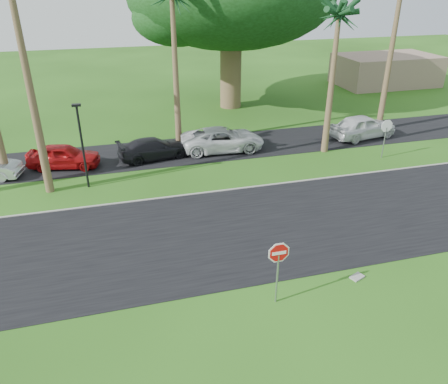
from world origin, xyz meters
TOP-DOWN VIEW (x-y plane):
  - ground at (0.00, 0.00)m, footprint 120.00×120.00m
  - road at (0.00, 2.00)m, footprint 120.00×8.00m
  - parking_strip at (0.00, 12.50)m, footprint 120.00×5.00m
  - curb at (0.00, 6.05)m, footprint 120.00×0.12m
  - stop_sign_near at (0.50, -3.00)m, footprint 1.05×0.07m
  - stop_sign_far at (12.00, 8.00)m, footprint 1.05×0.07m
  - palm_right_near at (9.00, 10.00)m, footprint 5.00×5.00m
  - streetlight_right at (-6.00, 8.50)m, footprint 0.45×0.25m
  - building_far at (24.00, 26.00)m, footprint 10.00×6.00m
  - car_red at (-7.37, 11.67)m, footprint 4.47×2.55m
  - car_dark at (-1.98, 11.69)m, footprint 4.74×2.58m
  - car_minivan at (2.56, 11.90)m, footprint 5.57×2.83m
  - car_pickup at (12.79, 11.68)m, footprint 5.07×2.69m
  - utility_slab at (4.04, -2.55)m, footprint 0.64×0.53m

SIDE VIEW (x-z plane):
  - ground at x=0.00m, z-range 0.00..0.00m
  - road at x=0.00m, z-range 0.00..0.02m
  - parking_strip at x=0.00m, z-range 0.00..0.02m
  - curb at x=0.00m, z-range 0.00..0.06m
  - utility_slab at x=4.04m, z-range 0.00..0.06m
  - car_dark at x=-1.98m, z-range 0.00..1.30m
  - car_red at x=-7.37m, z-range 0.00..1.43m
  - car_minivan at x=2.56m, z-range 0.00..1.51m
  - car_pickup at x=12.79m, z-range 0.00..1.64m
  - building_far at x=24.00m, z-range 0.00..3.00m
  - stop_sign_near at x=0.50m, z-range 0.46..3.09m
  - stop_sign_far at x=12.00m, z-range 0.46..3.09m
  - streetlight_right at x=-6.00m, z-range 0.33..4.97m
  - palm_right_near at x=9.00m, z-range 3.44..12.94m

